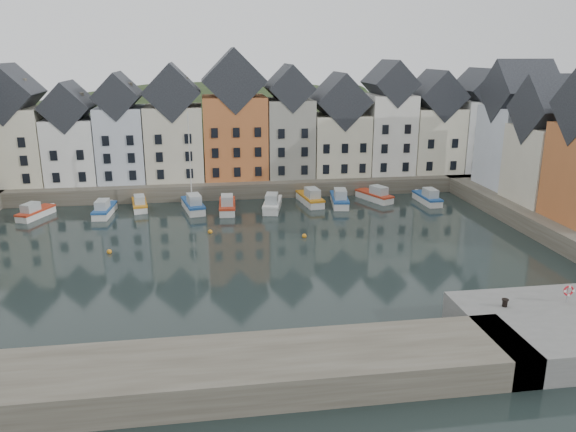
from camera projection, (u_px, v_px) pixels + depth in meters
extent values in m
plane|color=black|center=(253.00, 256.00, 54.74)|extent=(260.00, 260.00, 0.00)
cube|color=#494438|center=(235.00, 180.00, 82.93)|extent=(90.00, 16.00, 2.00)
cube|color=#494438|center=(113.00, 382.00, 32.16)|extent=(50.00, 6.00, 2.00)
ellipsoid|color=#212F17|center=(230.00, 244.00, 112.95)|extent=(153.60, 70.40, 64.00)
sphere|color=black|center=(147.00, 114.00, 98.63)|extent=(5.77, 5.77, 5.77)
sphere|color=black|center=(348.00, 108.00, 113.64)|extent=(5.27, 5.27, 5.27)
sphere|color=black|center=(391.00, 112.00, 108.48)|extent=(5.07, 5.07, 5.07)
sphere|color=black|center=(301.00, 114.00, 106.94)|extent=(5.01, 5.01, 5.01)
sphere|color=black|center=(16.00, 124.00, 101.23)|extent=(3.94, 3.94, 3.94)
sphere|color=black|center=(365.00, 109.00, 113.68)|extent=(5.21, 5.21, 5.21)
sphere|color=black|center=(235.00, 110.00, 108.32)|extent=(5.45, 5.45, 5.45)
sphere|color=black|center=(432.00, 119.00, 103.94)|extent=(4.49, 4.49, 4.49)
cube|color=#EBE4C4|center=(17.00, 146.00, 75.17)|extent=(7.67, 8.00, 10.07)
cube|color=black|center=(9.00, 93.00, 73.22)|extent=(7.67, 8.16, 7.67)
cube|color=white|center=(74.00, 150.00, 76.41)|extent=(6.56, 8.00, 8.61)
cube|color=black|center=(69.00, 106.00, 74.74)|extent=(6.56, 8.16, 6.56)
cube|color=silver|center=(123.00, 144.00, 77.15)|extent=(6.20, 8.00, 10.02)
cube|color=black|center=(118.00, 95.00, 75.30)|extent=(6.20, 8.16, 6.20)
cube|color=beige|center=(175.00, 142.00, 78.15)|extent=(7.70, 8.00, 10.08)
cube|color=black|center=(172.00, 92.00, 76.19)|extent=(7.70, 8.16, 7.70)
cube|color=#BF6836|center=(235.00, 137.00, 79.17)|extent=(8.69, 8.00, 11.28)
cube|color=black|center=(233.00, 80.00, 76.97)|extent=(8.69, 8.16, 8.69)
cube|color=gray|center=(289.00, 137.00, 80.34)|extent=(6.43, 8.00, 10.78)
cube|color=black|center=(289.00, 88.00, 78.37)|extent=(6.43, 8.16, 6.43)
cube|color=beige|center=(338.00, 144.00, 81.69)|extent=(7.88, 8.00, 8.56)
cube|color=black|center=(339.00, 100.00, 79.93)|extent=(7.88, 8.16, 7.88)
cube|color=white|center=(387.00, 134.00, 82.35)|extent=(6.50, 8.00, 11.27)
cube|color=black|center=(390.00, 83.00, 80.31)|extent=(6.50, 8.16, 6.50)
cube|color=#EBE4C4|center=(432.00, 139.00, 83.63)|extent=(7.23, 8.00, 9.32)
cube|color=black|center=(435.00, 95.00, 81.81)|extent=(7.23, 8.16, 7.23)
cube|color=white|center=(476.00, 135.00, 84.46)|extent=(6.18, 8.00, 10.32)
cube|color=black|center=(480.00, 89.00, 82.58)|extent=(6.18, 8.16, 6.18)
cube|color=silver|center=(515.00, 147.00, 73.28)|extent=(7.47, 8.00, 10.38)
cube|color=black|center=(522.00, 91.00, 71.26)|extent=(7.62, 8.00, 8.00)
cube|color=beige|center=(551.00, 165.00, 65.89)|extent=(8.14, 8.00, 8.89)
cube|color=black|center=(558.00, 109.00, 64.08)|extent=(8.30, 8.00, 8.00)
sphere|color=orange|center=(210.00, 232.00, 61.72)|extent=(0.50, 0.50, 0.50)
sphere|color=orange|center=(304.00, 236.00, 60.30)|extent=(0.50, 0.50, 0.50)
sphere|color=orange|center=(109.00, 252.00, 55.55)|extent=(0.50, 0.50, 0.50)
cube|color=silver|center=(36.00, 215.00, 67.60)|extent=(3.57, 5.61, 0.99)
cube|color=#B6321A|center=(36.00, 210.00, 67.45)|extent=(3.70, 5.74, 0.22)
cube|color=#A3ABAC|center=(30.00, 208.00, 66.54)|extent=(1.99, 2.48, 1.08)
cube|color=silver|center=(105.00, 212.00, 68.61)|extent=(2.18, 5.90, 1.06)
cube|color=#1E4A8D|center=(104.00, 207.00, 68.45)|extent=(2.29, 6.02, 0.24)
cube|color=#A3ABAC|center=(102.00, 205.00, 67.45)|extent=(1.53, 2.41, 1.16)
cube|color=silver|center=(140.00, 206.00, 71.20)|extent=(2.41, 5.57, 0.99)
cube|color=orange|center=(139.00, 202.00, 71.05)|extent=(2.51, 5.69, 0.22)
cube|color=#A3ABAC|center=(139.00, 200.00, 70.15)|extent=(1.57, 2.32, 1.08)
cube|color=silver|center=(193.00, 207.00, 70.49)|extent=(3.09, 6.63, 1.17)
cube|color=#1E4A8D|center=(193.00, 203.00, 70.31)|extent=(3.22, 6.77, 0.27)
cube|color=#A3ABAC|center=(194.00, 199.00, 69.26)|extent=(1.95, 2.79, 1.28)
cylinder|color=silver|center=(190.00, 159.00, 69.37)|extent=(0.15, 0.15, 11.70)
cube|color=silver|center=(227.00, 208.00, 70.24)|extent=(2.17, 6.29, 1.14)
cube|color=#B6321A|center=(227.00, 203.00, 70.07)|extent=(2.28, 6.42, 0.26)
cube|color=#A3ABAC|center=(227.00, 200.00, 69.01)|extent=(1.57, 2.55, 1.24)
cube|color=silver|center=(272.00, 206.00, 70.98)|extent=(3.15, 6.49, 1.14)
cube|color=silver|center=(272.00, 202.00, 70.81)|extent=(3.28, 6.63, 0.26)
cube|color=#A3ABAC|center=(272.00, 199.00, 69.74)|extent=(1.95, 2.74, 1.25)
cube|color=silver|center=(310.00, 201.00, 73.64)|extent=(2.74, 6.52, 1.16)
cube|color=orange|center=(310.00, 196.00, 73.46)|extent=(2.86, 6.66, 0.26)
cube|color=#A3ABAC|center=(312.00, 193.00, 72.41)|extent=(1.80, 2.70, 1.26)
cube|color=silver|center=(339.00, 202.00, 73.15)|extent=(2.80, 6.55, 1.16)
cube|color=#1E4A8D|center=(339.00, 197.00, 72.97)|extent=(2.93, 6.69, 0.26)
cube|color=#A3ABAC|center=(340.00, 194.00, 71.88)|extent=(1.83, 2.72, 1.27)
cube|color=silver|center=(374.00, 198.00, 75.31)|extent=(3.94, 6.09, 1.08)
cube|color=#B6321A|center=(374.00, 193.00, 75.14)|extent=(4.08, 6.23, 0.24)
cube|color=#A3ABAC|center=(379.00, 191.00, 74.26)|extent=(2.19, 2.70, 1.17)
cube|color=silver|center=(427.00, 200.00, 74.09)|extent=(1.96, 5.87, 1.07)
cube|color=#1E4A8D|center=(427.00, 196.00, 73.92)|extent=(2.06, 5.99, 0.24)
cube|color=#A3ABAC|center=(430.00, 193.00, 72.94)|extent=(1.44, 2.37, 1.16)
cylinder|color=black|center=(505.00, 303.00, 39.33)|extent=(0.36, 0.36, 0.50)
cylinder|color=black|center=(505.00, 300.00, 39.25)|extent=(0.48, 0.48, 0.08)
cube|color=gray|center=(567.00, 295.00, 39.96)|extent=(0.10, 0.10, 1.10)
torus|color=red|center=(569.00, 291.00, 39.81)|extent=(0.80, 0.14, 0.80)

